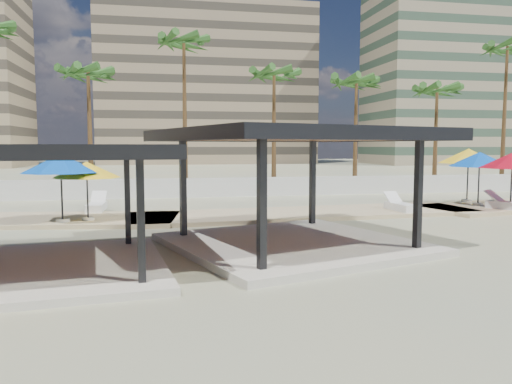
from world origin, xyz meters
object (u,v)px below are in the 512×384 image
Objects in this scene: pavilion_central at (293,178)px; umbrella_c at (512,161)px; lounger_a at (97,206)px; lounger_c at (510,205)px; pavilion_west at (38,197)px; lounger_b at (401,206)px.

pavilion_central is 2.31× the size of umbrella_c.
lounger_a is (-19.29, 3.45, -2.13)m from umbrella_c.
umbrella_c is at bearing 114.10° from lounger_c.
umbrella_c is at bearing 6.90° from pavilion_central.
pavilion_west is (-7.10, -1.89, -0.28)m from pavilion_central.
pavilion_west reaches higher than lounger_b.
umbrella_c is (19.37, 7.63, 0.58)m from pavilion_west.
lounger_c is at bearing -100.90° from lounger_b.
pavilion_west is at bearing 83.39° from lounger_c.
lounger_a is (-7.03, 9.19, -1.84)m from pavilion_central.
lounger_a is at bearing 109.24° from pavilion_central.
pavilion_central reaches higher than lounger_c.
pavilion_west reaches higher than umbrella_c.
lounger_c is (19.41, 7.68, -1.54)m from pavilion_west.
lounger_c is (0.04, 0.05, -2.12)m from umbrella_c.
pavilion_central is 9.69m from lounger_b.
pavilion_central reaches higher than pavilion_west.
lounger_a is 1.01× the size of lounger_b.
lounger_c is at bearing -98.41° from lounger_a.
pavilion_west is 11.19m from lounger_a.
umbrella_c reaches higher than lounger_c.
umbrella_c is (12.27, 5.74, 0.29)m from pavilion_central.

